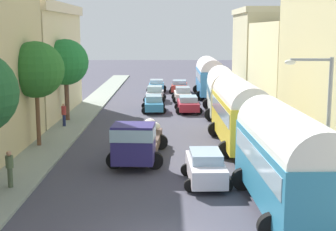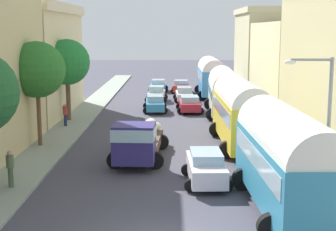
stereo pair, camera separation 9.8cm
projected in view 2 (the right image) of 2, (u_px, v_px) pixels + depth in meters
ground_plane at (169, 113)px, 43.10m from camera, size 154.00×154.00×0.00m
sidewalk_left at (86, 112)px, 43.13m from camera, size 2.50×70.00×0.14m
sidewalk_right at (251, 112)px, 43.05m from camera, size 2.50×70.00×0.14m
building_left_2 at (32, 60)px, 41.27m from camera, size 6.54×14.49×9.31m
building_right_2 at (290, 66)px, 44.79m from camera, size 5.08×14.13×7.85m
building_right_3 at (258, 50)px, 58.38m from camera, size 4.58×11.85×9.67m
parked_bus_0 at (286, 156)px, 19.28m from camera, size 3.53×8.98×4.16m
parked_bus_1 at (240, 110)px, 30.29m from camera, size 3.31×9.33×4.19m
parked_bus_2 at (225, 90)px, 41.76m from camera, size 3.58×9.11×3.93m
parked_bus_3 at (211, 75)px, 52.99m from camera, size 3.34×8.68×4.23m
cargo_truck_0 at (138, 140)px, 26.85m from camera, size 3.24×7.38×2.43m
car_0 at (155, 103)px, 43.77m from camera, size 2.30×4.39×1.47m
car_1 at (156, 94)px, 50.03m from camera, size 2.31×3.71×1.56m
car_2 at (158, 85)px, 58.02m from camera, size 2.32×3.78×1.41m
car_3 at (206, 167)px, 23.21m from camera, size 2.29×4.11×1.56m
car_4 at (190, 104)px, 43.44m from camera, size 2.40×4.02×1.43m
car_5 at (184, 94)px, 49.89m from camera, size 2.26×3.93×1.49m
car_6 at (181, 86)px, 56.83m from camera, size 2.46×3.97×1.46m
pedestrian_0 at (10, 167)px, 22.20m from camera, size 0.48×0.48×1.83m
pedestrian_2 at (65, 114)px, 36.37m from camera, size 0.44×0.44×1.84m
streetlamp_near at (322, 118)px, 19.63m from camera, size 1.93×0.28×6.12m
roadside_tree_1 at (37, 70)px, 29.70m from camera, size 3.42×3.42×6.52m
roadside_tree_2 at (67, 62)px, 38.32m from camera, size 3.58×3.58×6.49m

